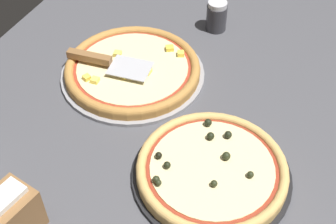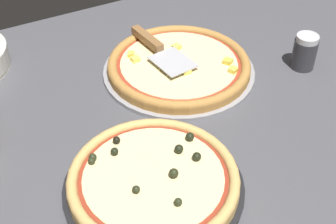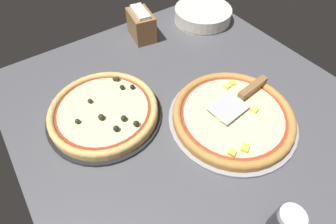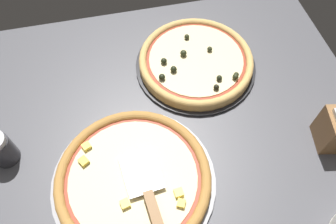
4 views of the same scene
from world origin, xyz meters
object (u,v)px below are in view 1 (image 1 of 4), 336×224
Objects in this scene: parmesan_shaker at (217,16)px; pizza_front at (133,68)px; serving_spatula at (101,60)px; napkin_holder at (5,220)px; pizza_back at (212,169)px.

pizza_front is at bearing -24.29° from parmesan_shaker.
serving_spatula is at bearing -32.99° from parmesan_shaker.
napkin_holder reaches higher than pizza_front.
parmesan_shaker is 0.65× the size of napkin_holder.
serving_spatula is at bearing -68.92° from pizza_front.
napkin_holder is at bearing 8.44° from serving_spatula.
pizza_back is at bearing 62.08° from serving_spatula.
napkin_holder is at bearing -9.37° from parmesan_shaker.
parmesan_shaker reaches higher than serving_spatula.
pizza_front is at bearing 111.08° from serving_spatula.
pizza_back is 42.74cm from napkin_holder.
serving_spatula reaches higher than pizza_front.
pizza_back is 55.37cm from parmesan_shaker.
parmesan_shaker reaches higher than pizza_front.
serving_spatula is at bearing -171.56° from napkin_holder.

